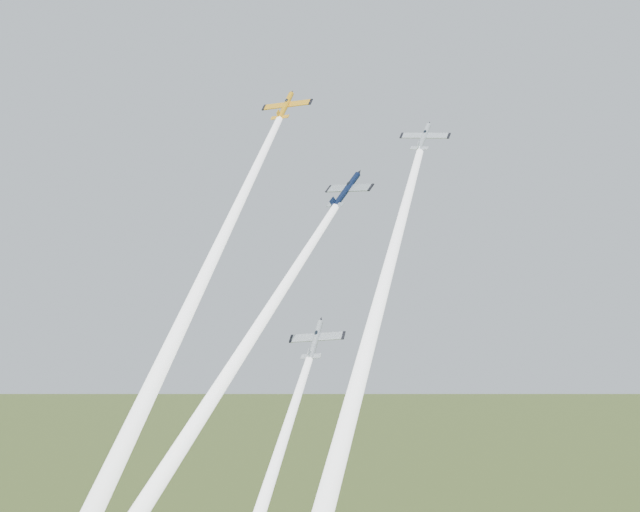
% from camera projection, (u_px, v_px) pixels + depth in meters
% --- Properties ---
extents(plane_yellow, '(9.26, 7.82, 6.93)m').
position_uv_depth(plane_yellow, '(286.00, 106.00, 118.43)').
color(plane_yellow, '#FFAC16').
extents(smoke_trail_yellow, '(14.71, 51.22, 61.21)m').
position_uv_depth(smoke_trail_yellow, '(182.00, 324.00, 90.56)').
color(smoke_trail_yellow, white).
extents(plane_navy, '(9.40, 7.18, 7.75)m').
position_uv_depth(plane_navy, '(346.00, 190.00, 107.54)').
color(plane_navy, '#0C1736').
extents(smoke_trail_navy, '(8.49, 43.29, 50.82)m').
position_uv_depth(smoke_trail_navy, '(207.00, 406.00, 88.95)').
color(smoke_trail_navy, white).
extents(plane_silver_right, '(7.48, 6.83, 6.59)m').
position_uv_depth(plane_silver_right, '(424.00, 137.00, 107.86)').
color(plane_silver_right, silver).
extents(smoke_trail_silver_right, '(13.52, 46.24, 55.14)m').
position_uv_depth(smoke_trail_silver_right, '(363.00, 363.00, 82.60)').
color(smoke_trail_silver_right, white).
extents(plane_silver_low, '(9.34, 7.58, 7.22)m').
position_uv_depth(plane_silver_low, '(316.00, 339.00, 104.74)').
color(plane_silver_low, '#B4BDC3').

